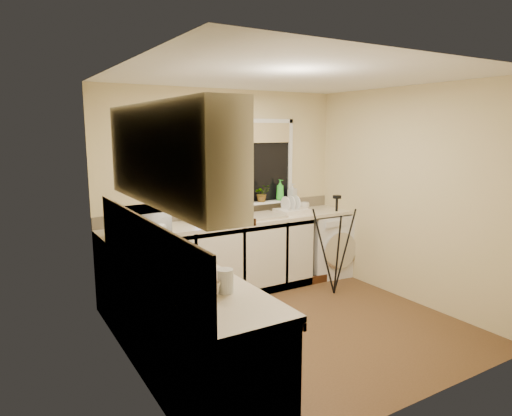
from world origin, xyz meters
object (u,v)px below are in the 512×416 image
object	(u,v)px
soap_bottle_clear	(292,191)
cup_back	(304,206)
microwave	(144,225)
soap_bottle_green	(280,190)
plant_c	(243,193)
dish_rack	(292,211)
washing_machine	(325,244)
kettle	(158,235)
steel_jar	(164,261)
tripod	(335,245)
plant_d	(262,193)
cup_left	(213,289)
glass_jug	(225,281)
laptop	(208,219)
plant_a	(198,199)

from	to	relation	value
soap_bottle_clear	cup_back	size ratio (longest dim) A/B	1.53
microwave	soap_bottle_green	distance (m)	2.11
plant_c	cup_back	size ratio (longest dim) A/B	2.01
dish_rack	washing_machine	bearing A→B (deg)	-1.79
kettle	dish_rack	size ratio (longest dim) A/B	0.46
microwave	soap_bottle_clear	xyz separation A→B (m)	(2.21, 0.62, 0.10)
kettle	steel_jar	distance (m)	0.75
tripod	plant_c	bearing A→B (deg)	132.48
microwave	dish_rack	bearing A→B (deg)	-80.96
kettle	plant_d	world-z (taller)	plant_d
steel_jar	cup_left	distance (m)	0.76
glass_jug	plant_c	bearing A→B (deg)	57.94
microwave	soap_bottle_green	bearing A→B (deg)	-75.10
laptop	microwave	bearing A→B (deg)	-155.05
kettle	plant_c	size ratio (longest dim) A/B	0.69
steel_jar	cup_back	world-z (taller)	cup_back
tripod	microwave	world-z (taller)	microwave
plant_c	cup_back	world-z (taller)	plant_c
steel_jar	plant_d	xyz separation A→B (m)	(1.89, 1.58, 0.21)
plant_a	plant_c	bearing A→B (deg)	-0.90
steel_jar	soap_bottle_clear	size ratio (longest dim) A/B	0.50
plant_d	soap_bottle_green	distance (m)	0.28
microwave	plant_c	world-z (taller)	plant_c
laptop	tripod	bearing A→B (deg)	-24.02
steel_jar	soap_bottle_clear	xyz separation A→B (m)	(2.36, 1.57, 0.20)
glass_jug	steel_jar	bearing A→B (deg)	102.33
kettle	glass_jug	size ratio (longest dim) A/B	1.16
dish_rack	soap_bottle_clear	xyz separation A→B (m)	(0.15, 0.21, 0.22)
kettle	soap_bottle_clear	size ratio (longest dim) A/B	0.91
plant_d	glass_jug	bearing A→B (deg)	-126.70
soap_bottle_green	cup_back	distance (m)	0.42
plant_c	cup_left	distance (m)	2.82
washing_machine	plant_a	world-z (taller)	plant_a
soap_bottle_clear	dish_rack	bearing A→B (deg)	-126.26
tripod	plant_c	xyz separation A→B (m)	(-0.77, 0.88, 0.58)
plant_c	steel_jar	bearing A→B (deg)	-135.52
plant_a	soap_bottle_clear	distance (m)	1.36
cup_left	washing_machine	bearing A→B (deg)	37.91
microwave	plant_d	size ratio (longest dim) A/B	2.56
washing_machine	plant_d	world-z (taller)	plant_d
dish_rack	soap_bottle_clear	bearing A→B (deg)	53.35
dish_rack	plant_c	xyz separation A→B (m)	(-0.59, 0.22, 0.25)
steel_jar	plant_d	bearing A→B (deg)	39.97
tripod	cup_left	world-z (taller)	tripod
plant_d	plant_a	bearing A→B (deg)	179.23
plant_a	cup_back	xyz separation A→B (m)	(1.49, -0.12, -0.21)
soap_bottle_clear	tripod	bearing A→B (deg)	-88.55
glass_jug	soap_bottle_clear	distance (m)	3.19
laptop	plant_a	xyz separation A→B (m)	(-0.00, 0.25, 0.20)
washing_machine	plant_a	distance (m)	1.92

